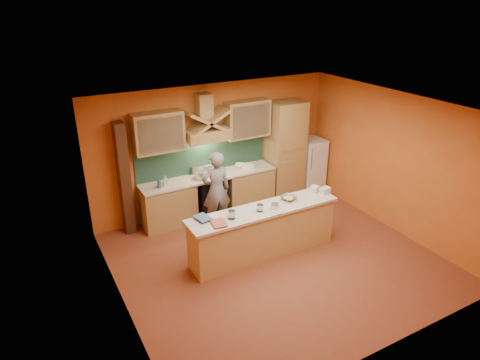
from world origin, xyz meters
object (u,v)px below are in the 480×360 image
fridge (310,165)px  kitchen_scale (275,207)px  person (216,190)px  mixing_bowl (288,198)px  stove (210,195)px

fridge → kitchen_scale: 3.10m
kitchen_scale → fridge: bearing=17.7°
person → mixing_bowl: person is taller
mixing_bowl → kitchen_scale: bearing=-154.7°
kitchen_scale → person: bearing=84.2°
stove → mixing_bowl: mixing_bowl is taller
kitchen_scale → mixing_bowl: kitchen_scale is taller
person → mixing_bowl: bearing=131.2°
stove → person: (-0.09, -0.55, 0.37)m
fridge → mixing_bowl: bearing=-136.5°
kitchen_scale → mixing_bowl: size_ratio=0.40×
kitchen_scale → mixing_bowl: 0.48m
fridge → person: person is taller
fridge → mixing_bowl: (-1.90, -1.81, 0.33)m
fridge → person: size_ratio=0.79×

